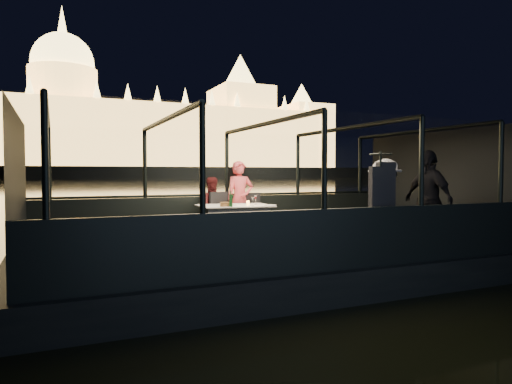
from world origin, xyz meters
name	(u,v)px	position (x,y,z in m)	size (l,w,h in m)	color
river_water	(76,184)	(0.00, 80.00, 0.00)	(500.00, 500.00, 0.00)	black
boat_hull	(265,277)	(0.00, 0.00, 0.00)	(8.60, 4.40, 1.00)	black
boat_deck	(265,251)	(0.00, 0.00, 0.48)	(8.00, 4.00, 0.04)	black
gunwale_port	(227,216)	(0.00, 2.00, 0.95)	(8.00, 0.08, 0.90)	black
gunwale_starboard	(324,240)	(0.00, -2.00, 0.95)	(8.00, 0.08, 0.90)	black
cabin_glass_port	(227,165)	(0.00, 2.00, 2.10)	(8.00, 0.02, 1.40)	#99B2B2
cabin_glass_starboard	(324,160)	(0.00, -2.00, 2.10)	(8.00, 0.02, 1.40)	#99B2B2
cabin_roof_glass	(265,124)	(0.00, 0.00, 2.80)	(8.00, 4.00, 0.02)	#99B2B2
end_wall_fore	(18,191)	(-4.00, 0.00, 1.65)	(0.02, 4.00, 2.30)	black
end_wall_aft	(431,185)	(4.00, 0.00, 1.65)	(0.02, 4.00, 2.30)	black
canopy_ribs	(265,187)	(0.00, 0.00, 1.65)	(8.00, 4.00, 2.30)	black
embankment	(63,175)	(0.00, 210.00, 1.00)	(400.00, 140.00, 6.00)	#423D33
parliament_building	(63,99)	(0.00, 175.00, 29.00)	(220.00, 32.00, 60.00)	#F2D18C
dining_table_central	(234,224)	(-0.20, 1.04, 0.89)	(1.45, 1.05, 0.77)	white
chair_port_left	(222,219)	(-0.30, 1.49, 0.95)	(0.47, 0.47, 1.00)	black
chair_port_right	(254,217)	(0.43, 1.49, 0.95)	(0.45, 0.45, 0.97)	black
coat_stand	(380,205)	(1.19, -1.75, 1.40)	(0.49, 0.39, 1.76)	black
person_woman_coral	(240,203)	(0.22, 1.76, 1.25)	(0.60, 0.40, 1.67)	#E55359
person_man_maroon	(214,204)	(-0.40, 1.76, 1.25)	(0.64, 0.50, 1.33)	#431214
passenger_stripe	(385,205)	(1.83, -1.09, 1.35)	(1.08, 0.61, 1.67)	white
passenger_dark	(428,204)	(2.76, -1.17, 1.35)	(1.08, 0.45, 1.84)	black
wine_bottle	(231,199)	(-0.43, 0.62, 1.42)	(0.06, 0.06, 0.30)	#153A1B
bread_basket	(226,204)	(-0.49, 0.76, 1.31)	(0.22, 0.22, 0.09)	brown
amber_candle	(248,203)	(0.03, 0.86, 1.31)	(0.06, 0.06, 0.09)	#FFB43F
plate_near	(270,205)	(0.40, 0.62, 1.27)	(0.25, 0.25, 0.02)	silver
plate_far	(232,205)	(-0.30, 0.88, 1.27)	(0.26, 0.26, 0.02)	white
wine_glass_white	(230,202)	(-0.44, 0.62, 1.36)	(0.07, 0.07, 0.20)	silver
wine_glass_red	(256,200)	(0.24, 0.96, 1.36)	(0.06, 0.06, 0.19)	silver
wine_glass_empty	(253,201)	(0.03, 0.62, 1.36)	(0.06, 0.06, 0.17)	white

